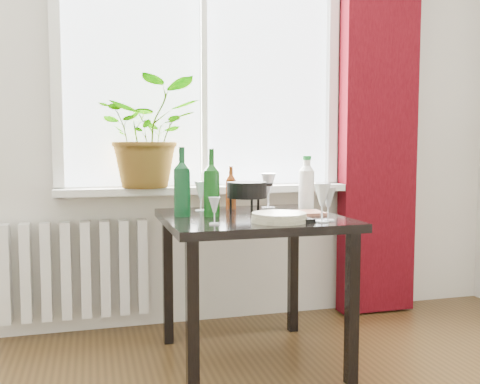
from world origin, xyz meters
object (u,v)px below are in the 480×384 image
object	(u,v)px
wineglass_far_right	(328,204)
wineglass_back_center	(268,190)
wine_bottle_left	(182,181)
cutting_board	(298,213)
cleaning_bottle	(307,182)
wineglass_back_left	(201,196)
plate_stack	(279,217)
fondue_pot	(247,197)
tv_remote	(301,219)
wineglass_front_left	(214,211)
bottle_amber	(231,187)
radiator	(76,270)
wine_bottle_right	(212,182)
potted_plant	(149,133)
wineglass_front_right	(322,202)
table	(251,234)

from	to	relation	value
wineglass_far_right	wineglass_back_center	size ratio (longest dim) A/B	0.80
wineglass_far_right	wineglass_back_center	distance (m)	0.57
wine_bottle_left	cutting_board	xyz separation A→B (m)	(0.56, -0.09, -0.16)
wine_bottle_left	cleaning_bottle	xyz separation A→B (m)	(0.70, 0.12, -0.02)
cleaning_bottle	wineglass_back_left	size ratio (longest dim) A/B	1.83
plate_stack	fondue_pot	size ratio (longest dim) A/B	1.09
tv_remote	cutting_board	world-z (taller)	tv_remote
wineglass_front_left	tv_remote	bearing A→B (deg)	-0.54
bottle_amber	cutting_board	size ratio (longest dim) A/B	0.91
bottle_amber	radiator	bearing A→B (deg)	158.41
wineglass_back_left	plate_stack	world-z (taller)	wineglass_back_left
wineglass_back_center	fondue_pot	xyz separation A→B (m)	(-0.17, -0.16, -0.02)
plate_stack	fondue_pot	distance (m)	0.37
radiator	wine_bottle_right	distance (m)	1.04
bottle_amber	cutting_board	bearing A→B (deg)	-52.21
wineglass_back_left	plate_stack	bearing A→B (deg)	-61.97
bottle_amber	wine_bottle_right	bearing A→B (deg)	-121.19
potted_plant	wineglass_front_right	bearing A→B (deg)	-51.89
bottle_amber	wineglass_back_center	bearing A→B (deg)	-6.53
wine_bottle_left	bottle_amber	xyz separation A→B (m)	(0.31, 0.24, -0.05)
potted_plant	fondue_pot	distance (m)	0.71
wineglass_back_center	wineglass_far_right	bearing A→B (deg)	-80.20
radiator	cutting_board	size ratio (longest dim) A/B	3.08
fondue_pot	cleaning_bottle	bearing A→B (deg)	3.24
wineglass_back_center	plate_stack	xyz separation A→B (m)	(-0.13, -0.53, -0.08)
bottle_amber	cleaning_bottle	size ratio (longest dim) A/B	0.80
wine_bottle_right	wineglass_front_left	world-z (taller)	wine_bottle_right
table	tv_remote	bearing A→B (deg)	-56.82
wineglass_far_right	cutting_board	world-z (taller)	wineglass_far_right
potted_plant	tv_remote	bearing A→B (deg)	-53.48
plate_stack	fondue_pot	xyz separation A→B (m)	(-0.04, 0.37, 0.06)
potted_plant	fondue_pot	world-z (taller)	potted_plant
wineglass_back_center	plate_stack	bearing A→B (deg)	-103.53
radiator	tv_remote	bearing A→B (deg)	-40.95
wineglass_back_left	wineglass_front_left	size ratio (longest dim) A/B	1.34
fondue_pot	table	bearing A→B (deg)	-102.96
wineglass_far_right	tv_remote	distance (m)	0.14
potted_plant	cutting_board	bearing A→B (deg)	-41.31
plate_stack	cleaning_bottle	bearing A→B (deg)	54.16
wine_bottle_right	plate_stack	size ratio (longest dim) A/B	1.30
table	bottle_amber	distance (m)	0.37
cleaning_bottle	wineglass_far_right	xyz separation A→B (m)	(-0.09, -0.47, -0.07)
wineglass_front_right	plate_stack	distance (m)	0.20
bottle_amber	wineglass_front_right	bearing A→B (deg)	-66.43
wine_bottle_left	cutting_board	world-z (taller)	wine_bottle_left
wineglass_front_right	radiator	bearing A→B (deg)	139.46
wineglass_front_left	fondue_pot	size ratio (longest dim) A/B	0.52
wineglass_front_right	fondue_pot	distance (m)	0.48
wine_bottle_right	wineglass_far_right	size ratio (longest dim) A/B	2.09
cleaning_bottle	tv_remote	distance (m)	0.50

